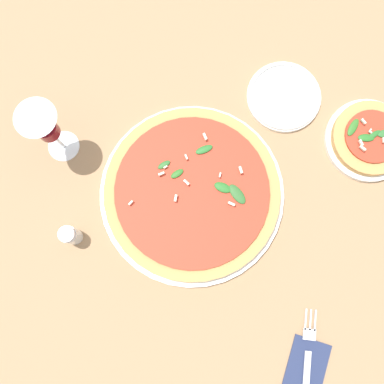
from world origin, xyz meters
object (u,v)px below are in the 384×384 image
at_px(wine_glass, 44,127).
at_px(side_plate_white, 284,96).
at_px(pizza_personal_side, 369,139).
at_px(pizza_arugula_main, 192,193).
at_px(fork, 307,366).
at_px(shaker_pepper, 71,235).

relative_size(wine_glass, side_plate_white, 1.13).
distance_m(wine_glass, side_plate_white, 0.48).
relative_size(pizza_personal_side, side_plate_white, 1.13).
bearing_deg(pizza_personal_side, wine_glass, 93.65).
relative_size(pizza_arugula_main, fork, 1.78).
relative_size(wine_glass, shaker_pepper, 2.59).
relative_size(pizza_arugula_main, side_plate_white, 2.38).
relative_size(pizza_arugula_main, shaker_pepper, 5.47).
relative_size(pizza_personal_side, wine_glass, 1.00).
xyz_separation_m(pizza_personal_side, fork, (-0.44, 0.12, -0.01)).
distance_m(pizza_arugula_main, wine_glass, 0.30).
xyz_separation_m(side_plate_white, shaker_pepper, (-0.31, 0.41, 0.02)).
relative_size(pizza_arugula_main, pizza_personal_side, 2.11).
height_order(pizza_personal_side, shaker_pepper, shaker_pepper).
xyz_separation_m(wine_glass, fork, (-0.40, -0.50, -0.12)).
relative_size(pizza_arugula_main, wine_glass, 2.11).
bearing_deg(side_plate_white, fork, -174.74).
height_order(wine_glass, side_plate_white, wine_glass).
bearing_deg(fork, wine_glass, 54.98).
xyz_separation_m(pizza_personal_side, side_plate_white, (0.09, 0.17, -0.01)).
distance_m(wine_glass, shaker_pepper, 0.21).
height_order(wine_glass, shaker_pepper, wine_glass).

